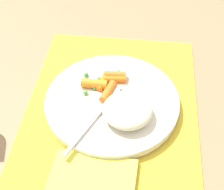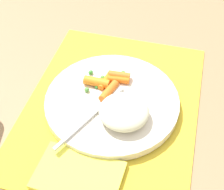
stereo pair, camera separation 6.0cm
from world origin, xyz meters
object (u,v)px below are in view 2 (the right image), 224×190
rice_mound (124,111)px  napkin (78,175)px  plate (112,101)px  fork (98,110)px  carrot_portion (108,82)px

rice_mound → napkin: size_ratio=0.65×
plate → fork: size_ratio=1.49×
carrot_portion → rice_mound: bearing=-146.1°
rice_mound → carrot_portion: size_ratio=1.05×
plate → carrot_portion: carrot_portion is taller
carrot_portion → napkin: (-0.20, -0.00, -0.02)m
rice_mound → carrot_portion: 0.09m
plate → napkin: 0.17m
fork → carrot_portion: bearing=0.2°
plate → napkin: plate is taller
rice_mound → napkin: 0.14m
rice_mound → napkin: bearing=159.7°
carrot_portion → napkin: bearing=-179.1°
carrot_portion → fork: (-0.07, -0.00, -0.00)m
plate → rice_mound: size_ratio=2.85×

